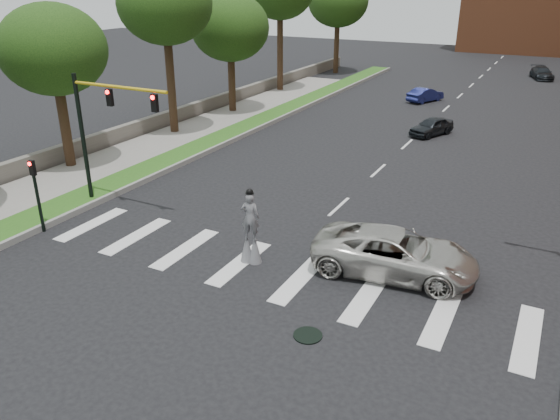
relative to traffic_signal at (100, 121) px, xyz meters
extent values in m
plane|color=black|center=(9.78, -3.00, -4.15)|extent=(160.00, 160.00, 0.00)
cube|color=#245217|center=(-1.72, 17.00, -4.03)|extent=(2.00, 60.00, 0.25)
cube|color=gray|center=(-0.67, 17.00, -4.01)|extent=(0.20, 60.00, 0.28)
cube|color=gray|center=(-4.72, 7.00, -4.06)|extent=(4.00, 60.00, 0.18)
cube|color=#5B564E|center=(-7.22, 19.00, -3.60)|extent=(0.50, 56.00, 1.10)
cylinder|color=black|center=(12.78, -5.00, -4.13)|extent=(0.90, 0.90, 0.04)
cylinder|color=black|center=(-1.22, 0.00, -1.05)|extent=(0.20, 0.20, 6.20)
cylinder|color=gold|center=(1.38, 0.00, 1.65)|extent=(5.20, 0.14, 0.14)
cube|color=black|center=(0.78, 0.00, 1.15)|extent=(0.28, 0.18, 0.75)
cylinder|color=#FF0C0C|center=(0.78, -0.10, 1.40)|extent=(0.18, 0.06, 0.18)
cube|color=black|center=(3.28, 0.00, 1.15)|extent=(0.28, 0.18, 0.75)
cylinder|color=#FF0C0C|center=(3.28, -0.10, 1.40)|extent=(0.18, 0.06, 0.18)
cylinder|color=black|center=(-0.52, -3.50, -2.65)|extent=(0.14, 0.14, 3.00)
cube|color=black|center=(-0.52, -3.50, -1.25)|extent=(0.25, 0.16, 0.65)
cylinder|color=#FF0C0C|center=(-0.52, -3.60, -1.05)|extent=(0.16, 0.05, 0.16)
cylinder|color=black|center=(8.98, -1.65, -3.69)|extent=(0.07, 0.07, 0.92)
cylinder|color=black|center=(8.67, -1.73, -3.69)|extent=(0.07, 0.07, 0.92)
cone|color=#5C5C60|center=(8.98, -1.65, -3.57)|extent=(0.52, 0.52, 1.16)
cone|color=#5C5C60|center=(8.67, -1.73, -3.57)|extent=(0.52, 0.52, 1.16)
imported|color=#5C5C60|center=(8.83, -1.69, -2.27)|extent=(0.79, 0.62, 1.92)
sphere|color=black|center=(8.83, -1.69, -1.25)|extent=(0.26, 0.26, 0.26)
cylinder|color=black|center=(8.83, -1.69, -1.30)|extent=(0.34, 0.34, 0.02)
cube|color=gold|center=(8.79, -1.56, -1.74)|extent=(0.22, 0.05, 0.10)
imported|color=beige|center=(13.96, 0.00, -3.32)|extent=(6.29, 3.46, 1.67)
imported|color=black|center=(10.62, 20.01, -3.54)|extent=(2.77, 3.89, 1.23)
imported|color=navy|center=(7.51, 30.91, -3.54)|extent=(2.69, 3.94, 1.23)
imported|color=black|center=(15.78, 48.43, -3.52)|extent=(2.99, 4.67, 1.26)
cylinder|color=black|center=(-6.13, 3.27, -1.56)|extent=(0.56, 0.56, 5.18)
ellipsoid|color=#17330F|center=(-6.13, 3.27, 2.46)|extent=(5.69, 5.69, 4.84)
cylinder|color=black|center=(-5.47, 12.06, -0.62)|extent=(0.56, 0.56, 7.06)
ellipsoid|color=#17330F|center=(-5.47, 12.06, 4.44)|extent=(6.15, 6.15, 5.22)
cylinder|color=black|center=(-5.31, 19.46, -1.60)|extent=(0.56, 0.56, 5.10)
ellipsoid|color=#17330F|center=(-5.31, 19.46, 2.46)|extent=(6.04, 6.04, 5.14)
cylinder|color=black|center=(-6.07, 29.22, -0.36)|extent=(0.56, 0.56, 7.58)
cylinder|color=black|center=(-5.54, 41.99, -1.09)|extent=(0.56, 0.56, 6.11)
ellipsoid|color=#17330F|center=(-5.54, 41.99, 3.62)|extent=(6.65, 6.65, 5.65)
camera|label=1|loc=(18.45, -17.69, 5.99)|focal=35.00mm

